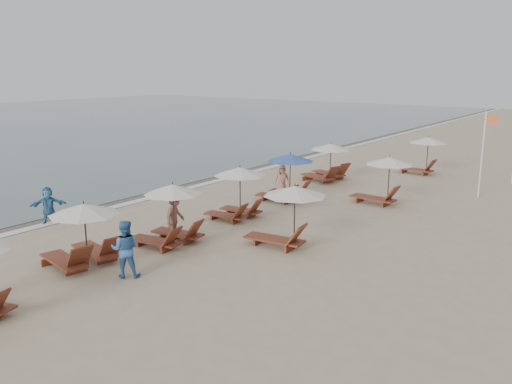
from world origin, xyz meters
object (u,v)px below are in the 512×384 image
Objects in this scene: beachgoer_mid_a at (125,249)px; beachgoer_far_b at (282,180)px; beachgoer_mid_b at (175,216)px; lounger_station_2 at (168,217)px; lounger_station_3 at (236,193)px; inland_station_1 at (382,177)px; flag_pole_near at (483,150)px; waterline_walker at (48,205)px; inland_station_2 at (422,153)px; lounger_station_1 at (81,236)px; inland_station_0 at (284,212)px; lounger_station_4 at (286,178)px; lounger_station_5 at (326,163)px.

beachgoer_mid_a reaches higher than beachgoer_far_b.
beachgoer_mid_a reaches higher than beachgoer_mid_b.
lounger_station_2 reaches higher than beachgoer_mid_b.
beachgoer_far_b is at bearing 99.60° from lounger_station_3.
inland_station_1 is 0.67× the size of flag_pole_near.
waterline_walker is (-5.94, -1.01, -0.27)m from lounger_station_2.
beachgoer_mid_b is at bearing -121.56° from beachgoer_far_b.
lounger_station_2 is at bearing -108.42° from beachgoer_mid_a.
flag_pole_near reaches higher than inland_station_2.
inland_station_0 is (4.28, 5.35, 0.30)m from lounger_station_1.
inland_station_0 is at bearing -83.38° from beachgoer_mid_b.
flag_pole_near is at bearing 40.21° from lounger_station_4.
beachgoer_mid_b is at bearing -42.06° from waterline_walker.
inland_station_2 is at bearing -26.88° from beachgoer_mid_b.
lounger_station_4 is (0.50, 11.14, 0.13)m from lounger_station_1.
inland_station_2 is 17.93m from beachgoer_mid_b.
lounger_station_2 is 0.90× the size of lounger_station_5.
lounger_station_2 reaches higher than lounger_station_1.
lounger_station_2 reaches higher than lounger_station_3.
inland_station_2 is 1.59× the size of beachgoer_mid_a.
inland_station_2 reaches higher than lounger_station_5.
lounger_station_4 is at bearing 123.12° from inland_station_0.
inland_station_2 is at bearing 7.98° from waterline_walker.
lounger_station_4 is 5.27m from lounger_station_5.
lounger_station_5 is 11.89m from inland_station_0.
lounger_station_5 is at bearing -121.90° from beachgoer_mid_a.
inland_station_2 is 6.03m from flag_pole_near.
inland_station_2 is 1.59× the size of beachgoer_mid_b.
inland_station_0 is 5.69m from beachgoer_mid_a.
lounger_station_3 is 7.70m from waterline_walker.
lounger_station_2 is 3.11m from beachgoer_mid_a.
lounger_station_4 is 0.94× the size of lounger_station_5.
inland_station_1 and inland_station_2 have the same top height.
lounger_station_2 is 0.89× the size of inland_station_2.
inland_station_0 is at bearing -106.62° from flag_pole_near.
lounger_station_3 reaches higher than waterline_walker.
inland_station_0 is (3.78, -5.79, 0.17)m from lounger_station_4.
beachgoer_far_b is at bearing 4.81° from waterline_walker.
inland_station_1 is 1.59× the size of beachgoer_mid_b.
lounger_station_1 is 1.51× the size of beachgoer_mid_a.
flag_pole_near is (7.36, 6.22, 1.24)m from lounger_station_4.
lounger_station_2 is 0.60× the size of flag_pole_near.
lounger_station_2 is 0.90× the size of inland_station_1.
lounger_station_4 is at bearing 92.29° from lounger_station_2.
lounger_station_1 is 1.96m from beachgoer_mid_a.
inland_station_2 is 21.25m from beachgoer_mid_a.
lounger_station_1 is 0.95× the size of inland_station_1.
flag_pole_near is (7.32, 13.68, 1.45)m from beachgoer_mid_b.
lounger_station_5 reaches higher than beachgoer_far_b.
lounger_station_1 is 21.65m from inland_station_2.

